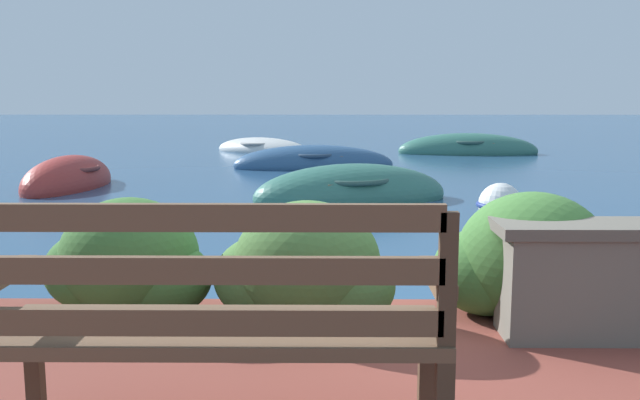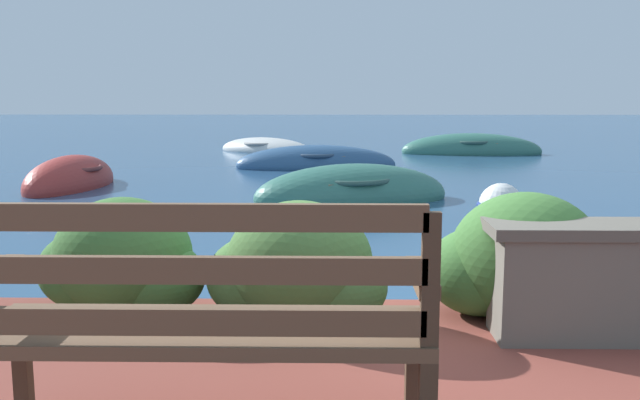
# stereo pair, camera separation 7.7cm
# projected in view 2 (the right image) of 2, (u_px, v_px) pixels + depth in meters

# --- Properties ---
(ground_plane) EXTENTS (80.00, 80.00, 0.00)m
(ground_plane) POSITION_uv_depth(u_px,v_px,m) (425.00, 334.00, 4.45)
(ground_plane) COLOR navy
(park_bench) EXTENTS (1.62, 0.48, 0.93)m
(park_bench) POSITION_uv_depth(u_px,v_px,m) (203.00, 319.00, 2.51)
(park_bench) COLOR #433123
(park_bench) RESTS_ON patio_terrace
(hedge_clump_left) EXTENTS (1.00, 0.72, 0.68)m
(hedge_clump_left) POSITION_uv_depth(u_px,v_px,m) (121.00, 263.00, 4.13)
(hedge_clump_left) COLOR #38662D
(hedge_clump_left) RESTS_ON patio_terrace
(hedge_clump_centre) EXTENTS (1.01, 0.73, 0.69)m
(hedge_clump_centre) POSITION_uv_depth(u_px,v_px,m) (297.00, 270.00, 3.94)
(hedge_clump_centre) COLOR #426B33
(hedge_clump_centre) RESTS_ON patio_terrace
(hedge_clump_right) EXTENTS (1.06, 0.77, 0.72)m
(hedge_clump_right) POSITION_uv_depth(u_px,v_px,m) (522.00, 264.00, 4.02)
(hedge_clump_right) COLOR #38662D
(hedge_clump_right) RESTS_ON patio_terrace
(rowboat_nearest) EXTENTS (2.96, 1.91, 0.89)m
(rowboat_nearest) POSITION_uv_depth(u_px,v_px,m) (352.00, 196.00, 9.76)
(rowboat_nearest) COLOR #336B5B
(rowboat_nearest) RESTS_ON ground_plane
(rowboat_mid) EXTENTS (1.23, 2.44, 0.87)m
(rowboat_mid) POSITION_uv_depth(u_px,v_px,m) (71.00, 183.00, 11.13)
(rowboat_mid) COLOR #9E2D28
(rowboat_mid) RESTS_ON ground_plane
(rowboat_far) EXTENTS (3.20, 1.26, 0.78)m
(rowboat_far) POSITION_uv_depth(u_px,v_px,m) (316.00, 165.00, 13.88)
(rowboat_far) COLOR #2D517A
(rowboat_far) RESTS_ON ground_plane
(rowboat_outer) EXTENTS (3.36, 1.25, 0.86)m
(rowboat_outer) POSITION_uv_depth(u_px,v_px,m) (471.00, 151.00, 16.93)
(rowboat_outer) COLOR #336B5B
(rowboat_outer) RESTS_ON ground_plane
(rowboat_distant) EXTENTS (2.79, 2.28, 0.61)m
(rowboat_distant) POSITION_uv_depth(u_px,v_px,m) (266.00, 150.00, 17.56)
(rowboat_distant) COLOR silver
(rowboat_distant) RESTS_ON ground_plane
(mooring_buoy) EXTENTS (0.60, 0.60, 0.55)m
(mooring_buoy) POSITION_uv_depth(u_px,v_px,m) (501.00, 205.00, 8.83)
(mooring_buoy) COLOR white
(mooring_buoy) RESTS_ON ground_plane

